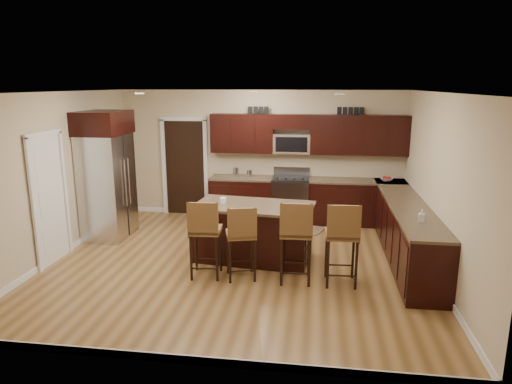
# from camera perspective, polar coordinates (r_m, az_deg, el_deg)

# --- Properties ---
(floor) EXTENTS (6.00, 6.00, 0.00)m
(floor) POSITION_cam_1_polar(r_m,az_deg,el_deg) (7.44, -2.24, -8.90)
(floor) COLOR olive
(floor) RESTS_ON ground
(ceiling) EXTENTS (6.00, 6.00, 0.00)m
(ceiling) POSITION_cam_1_polar(r_m,az_deg,el_deg) (6.89, -2.45, 12.36)
(ceiling) COLOR silver
(ceiling) RESTS_ON wall_back
(wall_back) EXTENTS (6.00, 0.00, 6.00)m
(wall_back) POSITION_cam_1_polar(r_m,az_deg,el_deg) (9.72, 0.50, 4.68)
(wall_back) COLOR #C7B390
(wall_back) RESTS_ON floor
(wall_left) EXTENTS (0.00, 5.50, 5.50)m
(wall_left) POSITION_cam_1_polar(r_m,az_deg,el_deg) (8.12, -23.69, 1.80)
(wall_left) COLOR #C7B390
(wall_left) RESTS_ON floor
(wall_right) EXTENTS (0.00, 5.50, 5.50)m
(wall_right) POSITION_cam_1_polar(r_m,az_deg,el_deg) (7.16, 22.01, 0.54)
(wall_right) COLOR #C7B390
(wall_right) RESTS_ON floor
(base_cabinets) EXTENTS (4.02, 3.96, 0.92)m
(base_cabinets) POSITION_cam_1_polar(r_m,az_deg,el_deg) (8.59, 12.06, -2.88)
(base_cabinets) COLOR black
(base_cabinets) RESTS_ON floor
(upper_cabinets) EXTENTS (4.00, 0.33, 0.80)m
(upper_cabinets) POSITION_cam_1_polar(r_m,az_deg,el_deg) (9.42, 6.74, 7.31)
(upper_cabinets) COLOR black
(upper_cabinets) RESTS_ON wall_back
(range) EXTENTS (0.76, 0.64, 1.11)m
(range) POSITION_cam_1_polar(r_m,az_deg,el_deg) (9.54, 4.32, -0.91)
(range) COLOR silver
(range) RESTS_ON floor
(microwave) EXTENTS (0.76, 0.31, 0.40)m
(microwave) POSITION_cam_1_polar(r_m,az_deg,el_deg) (9.48, 4.50, 6.06)
(microwave) COLOR silver
(microwave) RESTS_ON upper_cabinets
(doorway) EXTENTS (0.85, 0.03, 2.06)m
(doorway) POSITION_cam_1_polar(r_m,az_deg,el_deg) (10.10, -8.85, 3.00)
(doorway) COLOR black
(doorway) RESTS_ON floor
(pantry_door) EXTENTS (0.03, 0.80, 2.04)m
(pantry_door) POSITION_cam_1_polar(r_m,az_deg,el_deg) (7.93, -24.45, -0.98)
(pantry_door) COLOR white
(pantry_door) RESTS_ON floor
(letter_decor) EXTENTS (2.20, 0.03, 0.15)m
(letter_decor) POSITION_cam_1_polar(r_m,az_deg,el_deg) (9.39, 5.93, 10.10)
(letter_decor) COLOR black
(letter_decor) RESTS_ON upper_cabinets
(island) EXTENTS (2.01, 1.21, 0.92)m
(island) POSITION_cam_1_polar(r_m,az_deg,el_deg) (7.49, -0.30, -5.22)
(island) COLOR black
(island) RESTS_ON floor
(stool_left) EXTENTS (0.47, 0.47, 1.19)m
(stool_left) POSITION_cam_1_polar(r_m,az_deg,el_deg) (6.72, -6.43, -4.75)
(stool_left) COLOR brown
(stool_left) RESTS_ON floor
(stool_mid) EXTENTS (0.52, 0.52, 1.12)m
(stool_mid) POSITION_cam_1_polar(r_m,az_deg,el_deg) (6.63, -1.84, -5.30)
(stool_mid) COLOR brown
(stool_mid) RESTS_ON floor
(stool_right) EXTENTS (0.48, 0.48, 1.22)m
(stool_right) POSITION_cam_1_polar(r_m,az_deg,el_deg) (6.52, 5.02, -5.08)
(stool_right) COLOR brown
(stool_right) RESTS_ON floor
(refrigerator) EXTENTS (0.79, 1.03, 2.35)m
(refrigerator) POSITION_cam_1_polar(r_m,az_deg,el_deg) (8.83, -18.15, 2.12)
(refrigerator) COLOR silver
(refrigerator) RESTS_ON floor
(floor_mat) EXTENTS (1.01, 0.83, 0.01)m
(floor_mat) POSITION_cam_1_polar(r_m,az_deg,el_deg) (9.18, 5.65, -4.55)
(floor_mat) COLOR brown
(floor_mat) RESTS_ON floor
(fruit_bowl) EXTENTS (0.26, 0.26, 0.06)m
(fruit_bowl) POSITION_cam_1_polar(r_m,az_deg,el_deg) (9.52, 15.97, 1.53)
(fruit_bowl) COLOR silver
(fruit_bowl) RESTS_ON base_cabinets
(soap_bottle) EXTENTS (0.10, 0.10, 0.17)m
(soap_bottle) POSITION_cam_1_polar(r_m,az_deg,el_deg) (6.85, 20.01, -2.80)
(soap_bottle) COLOR #B2B2B2
(soap_bottle) RESTS_ON base_cabinets
(canister_tall) EXTENTS (0.12, 0.12, 0.20)m
(canister_tall) POSITION_cam_1_polar(r_m,az_deg,el_deg) (9.55, -2.53, 2.49)
(canister_tall) COLOR silver
(canister_tall) RESTS_ON base_cabinets
(canister_short) EXTENTS (0.11, 0.11, 0.15)m
(canister_short) POSITION_cam_1_polar(r_m,az_deg,el_deg) (9.51, -0.82, 2.31)
(canister_short) COLOR silver
(canister_short) RESTS_ON base_cabinets
(island_jar) EXTENTS (0.10, 0.10, 0.10)m
(island_jar) POSITION_cam_1_polar(r_m,az_deg,el_deg) (7.42, -4.13, -1.09)
(island_jar) COLOR white
(island_jar) RESTS_ON island
(stool_extra) EXTENTS (0.48, 0.48, 1.22)m
(stool_extra) POSITION_cam_1_polar(r_m,az_deg,el_deg) (6.52, 10.76, -5.25)
(stool_extra) COLOR brown
(stool_extra) RESTS_ON floor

